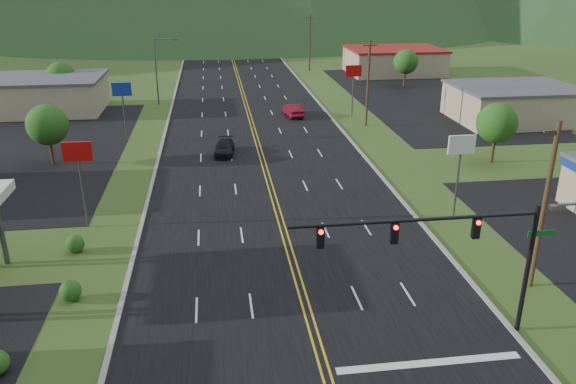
{
  "coord_description": "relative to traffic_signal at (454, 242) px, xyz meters",
  "views": [
    {
      "loc": [
        -4.55,
        -8.6,
        17.33
      ],
      "look_at": [
        -0.19,
        23.54,
        4.5
      ],
      "focal_mm": 35.0,
      "sensor_mm": 36.0,
      "label": 1
    }
  ],
  "objects": [
    {
      "name": "traffic_signal",
      "position": [
        0.0,
        0.0,
        0.0
      ],
      "size": [
        13.1,
        0.43,
        7.0
      ],
      "color": "black",
      "rests_on": "ground"
    },
    {
      "name": "streetlight_west",
      "position": [
        -18.16,
        56.0,
        -0.15
      ],
      "size": [
        3.28,
        0.25,
        9.0
      ],
      "color": "#59595E",
      "rests_on": "ground"
    },
    {
      "name": "building_west_far",
      "position": [
        -34.48,
        54.0,
        -3.07
      ],
      "size": [
        18.4,
        11.4,
        4.5
      ],
      "color": "tan",
      "rests_on": "ground"
    },
    {
      "name": "building_east_mid",
      "position": [
        25.52,
        41.0,
        -3.17
      ],
      "size": [
        14.4,
        11.4,
        4.3
      ],
      "color": "tan",
      "rests_on": "ground"
    },
    {
      "name": "building_east_far",
      "position": [
        21.52,
        76.0,
        -3.07
      ],
      "size": [
        16.4,
        12.4,
        4.5
      ],
      "color": "tan",
      "rests_on": "ground"
    },
    {
      "name": "pole_sign_west_a",
      "position": [
        -20.48,
        16.0,
        -0.28
      ],
      "size": [
        2.0,
        0.18,
        6.4
      ],
      "color": "#59595E",
      "rests_on": "ground"
    },
    {
      "name": "pole_sign_west_b",
      "position": [
        -20.48,
        38.0,
        -0.28
      ],
      "size": [
        2.0,
        0.18,
        6.4
      ],
      "color": "#59595E",
      "rests_on": "ground"
    },
    {
      "name": "pole_sign_east_a",
      "position": [
        6.52,
        14.0,
        -0.28
      ],
      "size": [
        2.0,
        0.18,
        6.4
      ],
      "color": "#59595E",
      "rests_on": "ground"
    },
    {
      "name": "pole_sign_east_b",
      "position": [
        6.52,
        46.0,
        -0.28
      ],
      "size": [
        2.0,
        0.18,
        6.4
      ],
      "color": "#59595E",
      "rests_on": "ground"
    },
    {
      "name": "tree_west_a",
      "position": [
        -26.48,
        31.0,
        -1.44
      ],
      "size": [
        3.84,
        3.84,
        5.82
      ],
      "color": "#382314",
      "rests_on": "ground"
    },
    {
      "name": "tree_west_b",
      "position": [
        -31.48,
        58.0,
        -1.44
      ],
      "size": [
        3.84,
        3.84,
        5.82
      ],
      "color": "#382314",
      "rests_on": "ground"
    },
    {
      "name": "tree_east_a",
      "position": [
        15.52,
        26.0,
        -1.44
      ],
      "size": [
        3.84,
        3.84,
        5.82
      ],
      "color": "#382314",
      "rests_on": "ground"
    },
    {
      "name": "tree_east_b",
      "position": [
        19.52,
        64.0,
        -1.44
      ],
      "size": [
        3.84,
        3.84,
        5.82
      ],
      "color": "#382314",
      "rests_on": "ground"
    },
    {
      "name": "utility_pole_a",
      "position": [
        7.02,
        4.0,
        -0.2
      ],
      "size": [
        1.6,
        0.28,
        10.0
      ],
      "color": "#382314",
      "rests_on": "ground"
    },
    {
      "name": "utility_pole_b",
      "position": [
        7.02,
        41.0,
        -0.2
      ],
      "size": [
        1.6,
        0.28,
        10.0
      ],
      "color": "#382314",
      "rests_on": "ground"
    },
    {
      "name": "utility_pole_c",
      "position": [
        7.02,
        81.0,
        -0.2
      ],
      "size": [
        1.6,
        0.28,
        10.0
      ],
      "color": "#382314",
      "rests_on": "ground"
    },
    {
      "name": "utility_pole_d",
      "position": [
        7.02,
        121.0,
        -0.2
      ],
      "size": [
        1.6,
        0.28,
        10.0
      ],
      "color": "#382314",
      "rests_on": "ground"
    },
    {
      "name": "car_dark_mid",
      "position": [
        -10.09,
        31.98,
        -4.67
      ],
      "size": [
        2.3,
        4.69,
        1.31
      ],
      "primitive_type": "imported",
      "rotation": [
        0.0,
        0.0,
        -0.1
      ],
      "color": "black",
      "rests_on": "ground"
    },
    {
      "name": "car_red_far",
      "position": [
        -0.94,
        46.82,
        -4.54
      ],
      "size": [
        2.21,
        4.94,
        1.57
      ],
      "primitive_type": "imported",
      "rotation": [
        0.0,
        0.0,
        3.26
      ],
      "color": "maroon",
      "rests_on": "ground"
    }
  ]
}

